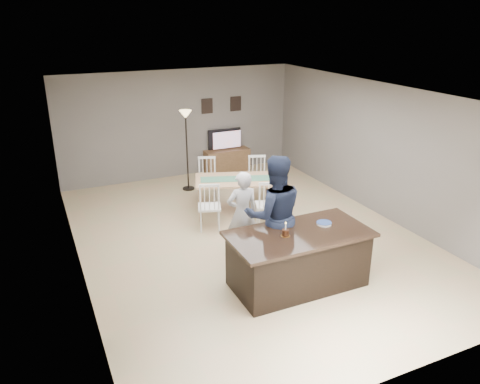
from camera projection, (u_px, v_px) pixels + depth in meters
name	position (u px, v px, depth m)	size (l,w,h in m)	color
floor	(247.00, 237.00, 8.85)	(8.00, 8.00, 0.00)	tan
room_shell	(248.00, 152.00, 8.25)	(8.00, 8.00, 8.00)	slate
kitchen_island	(298.00, 259.00, 7.16)	(2.15, 1.10, 0.90)	black
tv_console	(227.00, 161.00, 12.41)	(1.20, 0.40, 0.60)	brown
television	(226.00, 139.00, 12.27)	(0.91, 0.12, 0.53)	black
tv_screen_glow	(227.00, 140.00, 12.19)	(0.78, 0.78, 0.00)	#E05318
picture_frames	(222.00, 105.00, 12.04)	(1.10, 0.02, 0.38)	black
doorway	(97.00, 270.00, 5.29)	(0.00, 2.10, 2.65)	black
woman	(242.00, 213.00, 8.02)	(0.55, 0.36, 1.51)	#B8B8BD
man	(274.00, 215.00, 7.39)	(0.96, 0.75, 1.97)	#182036
birthday_cake	(285.00, 233.00, 6.88)	(0.14, 0.14, 0.22)	gold
plate_stack	(324.00, 223.00, 7.26)	(0.24, 0.24, 0.04)	white
dining_table	(235.00, 185.00, 9.69)	(2.08, 2.25, 1.00)	#A37C58
floor_lamp	(186.00, 129.00, 10.73)	(0.29, 0.29, 1.91)	black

